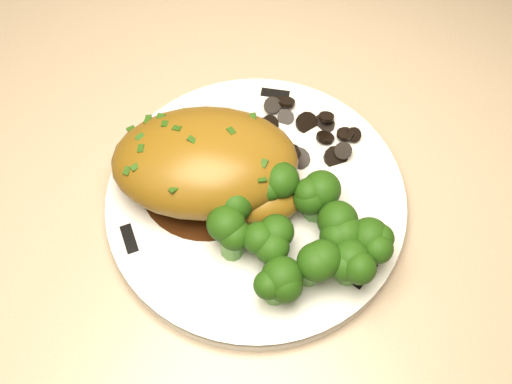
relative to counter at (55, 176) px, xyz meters
The scene contains 9 objects.
counter is the anchor object (origin of this frame).
plate 0.64m from the counter, 10.02° to the right, with size 0.28×0.28×0.02m, color silver.
rim_accent_0 0.61m from the counter, ahead, with size 0.03×0.01×0.00m, color black.
rim_accent_1 0.61m from the counter, 24.79° to the right, with size 0.03×0.01×0.00m, color black.
rim_accent_2 0.74m from the counter, 10.02° to the right, with size 0.03×0.01×0.00m, color black.
gravy_pool 0.61m from the counter, 12.14° to the right, with size 0.13×0.13×0.00m, color black.
chicken_breast 0.64m from the counter, 11.94° to the right, with size 0.20×0.18×0.07m.
mushroom_pile 0.65m from the counter, ahead, with size 0.09×0.07×0.03m.
broccoli_florets 0.71m from the counter, 11.87° to the right, with size 0.15×0.12×0.05m.
Camera 1 is at (0.51, 1.34, 1.41)m, focal length 45.00 mm.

